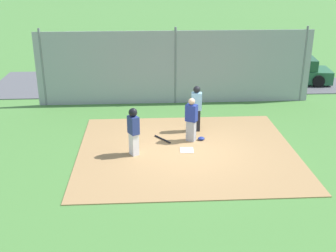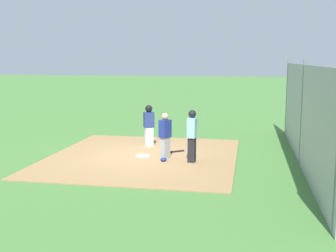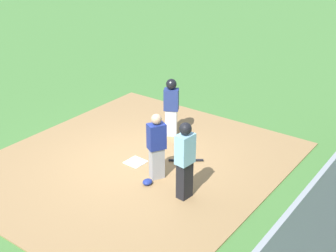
{
  "view_description": "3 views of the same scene",
  "coord_description": "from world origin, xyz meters",
  "px_view_note": "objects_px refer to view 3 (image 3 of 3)",
  "views": [
    {
      "loc": [
        1.38,
        12.87,
        5.91
      ],
      "look_at": [
        0.61,
        -0.25,
        0.82
      ],
      "focal_mm": 45.4,
      "sensor_mm": 36.0,
      "label": 1
    },
    {
      "loc": [
        -13.97,
        -3.56,
        3.37
      ],
      "look_at": [
        0.45,
        -0.8,
        1.04
      ],
      "focal_mm": 45.27,
      "sensor_mm": 36.0,
      "label": 2
    },
    {
      "loc": [
        -7.26,
        -6.29,
        5.43
      ],
      "look_at": [
        0.67,
        -0.48,
        0.88
      ],
      "focal_mm": 48.61,
      "sensor_mm": 36.0,
      "label": 3
    }
  ],
  "objects_px": {
    "home_plate": "(136,162)",
    "catcher": "(157,146)",
    "runner": "(171,104)",
    "baseball_bat": "(186,160)",
    "umpire": "(185,159)",
    "catcher_mask": "(147,182)"
  },
  "relations": [
    {
      "from": "home_plate",
      "to": "catcher",
      "type": "relative_size",
      "value": 0.28
    },
    {
      "from": "catcher",
      "to": "umpire",
      "type": "height_order",
      "value": "umpire"
    },
    {
      "from": "home_plate",
      "to": "runner",
      "type": "bearing_deg",
      "value": 6.62
    },
    {
      "from": "home_plate",
      "to": "baseball_bat",
      "type": "bearing_deg",
      "value": -51.0
    },
    {
      "from": "umpire",
      "to": "catcher",
      "type": "bearing_deg",
      "value": -10.71
    },
    {
      "from": "runner",
      "to": "baseball_bat",
      "type": "relative_size",
      "value": 1.89
    },
    {
      "from": "home_plate",
      "to": "catcher",
      "type": "height_order",
      "value": "catcher"
    },
    {
      "from": "catcher_mask",
      "to": "catcher",
      "type": "bearing_deg",
      "value": 2.76
    },
    {
      "from": "home_plate",
      "to": "catcher",
      "type": "distance_m",
      "value": 1.17
    },
    {
      "from": "runner",
      "to": "catcher",
      "type": "bearing_deg",
      "value": -1.26
    },
    {
      "from": "home_plate",
      "to": "baseball_bat",
      "type": "relative_size",
      "value": 0.52
    },
    {
      "from": "catcher",
      "to": "umpire",
      "type": "distance_m",
      "value": 1.0
    },
    {
      "from": "baseball_bat",
      "to": "catcher_mask",
      "type": "relative_size",
      "value": 3.51
    },
    {
      "from": "runner",
      "to": "baseball_bat",
      "type": "distance_m",
      "value": 1.75
    },
    {
      "from": "umpire",
      "to": "catcher_mask",
      "type": "xyz_separation_m",
      "value": [
        -0.08,
        0.93,
        -0.84
      ]
    },
    {
      "from": "umpire",
      "to": "baseball_bat",
      "type": "xyz_separation_m",
      "value": [
        1.29,
        0.83,
        -0.87
      ]
    },
    {
      "from": "umpire",
      "to": "baseball_bat",
      "type": "height_order",
      "value": "umpire"
    },
    {
      "from": "catcher",
      "to": "umpire",
      "type": "relative_size",
      "value": 0.91
    },
    {
      "from": "catcher",
      "to": "catcher_mask",
      "type": "relative_size",
      "value": 6.5
    },
    {
      "from": "runner",
      "to": "baseball_bat",
      "type": "height_order",
      "value": "runner"
    },
    {
      "from": "runner",
      "to": "baseball_bat",
      "type": "xyz_separation_m",
      "value": [
        -0.98,
        -1.15,
        -0.87
      ]
    },
    {
      "from": "umpire",
      "to": "runner",
      "type": "height_order",
      "value": "umpire"
    }
  ]
}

